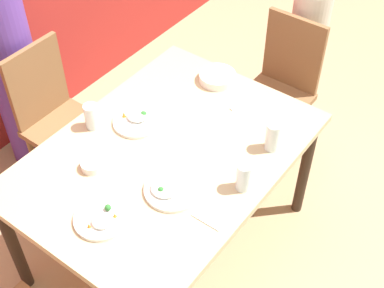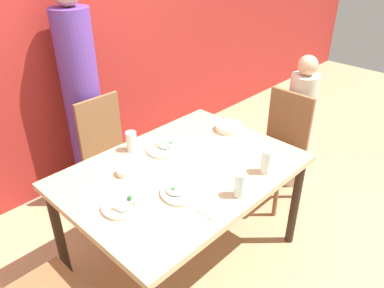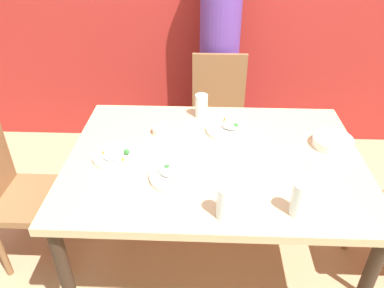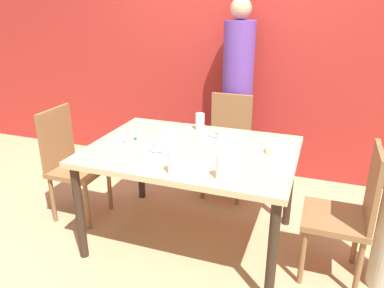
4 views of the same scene
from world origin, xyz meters
name	(u,v)px [view 1 (image 1 of 4)]	position (x,y,z in m)	size (l,w,h in m)	color
ground_plane	(170,243)	(0.00, 0.00, 0.00)	(10.00, 10.00, 0.00)	tan
dining_table	(166,163)	(0.00, 0.00, 0.67)	(1.43, 1.03, 0.75)	tan
chair_adult_spot	(56,116)	(0.04, 0.86, 0.49)	(0.40, 0.40, 0.92)	brown
chair_child_spot	(281,86)	(1.06, -0.05, 0.49)	(0.40, 0.40, 0.92)	brown
person_adult	(7,50)	(0.04, 1.17, 0.82)	(0.29, 0.29, 1.74)	#5B3893
person_child	(304,56)	(1.34, -0.05, 0.55)	(0.23, 0.23, 1.18)	beige
bowl_curry	(217,77)	(0.60, 0.12, 0.77)	(0.20, 0.20, 0.05)	white
plate_rice_adult	(137,120)	(0.08, 0.24, 0.76)	(0.24, 0.24, 0.05)	white
plate_rice_child	(171,189)	(-0.18, -0.17, 0.76)	(0.26, 0.26, 0.05)	white
plate_noodles	(101,219)	(-0.48, -0.04, 0.76)	(0.23, 0.23, 0.05)	white
bowl_rice_small	(92,165)	(-0.28, 0.21, 0.77)	(0.10, 0.10, 0.04)	white
glass_water_tall	(92,116)	(-0.08, 0.40, 0.82)	(0.07, 0.07, 0.13)	silver
glass_water_short	(273,137)	(0.32, -0.39, 0.82)	(0.07, 0.07, 0.15)	silver
glass_water_center	(244,177)	(0.03, -0.41, 0.82)	(0.07, 0.07, 0.14)	silver
napkin_folded	(214,212)	(-0.16, -0.39, 0.75)	(0.14, 0.14, 0.01)	white
fork_steel	(244,102)	(0.53, -0.10, 0.75)	(0.18, 0.06, 0.01)	silver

